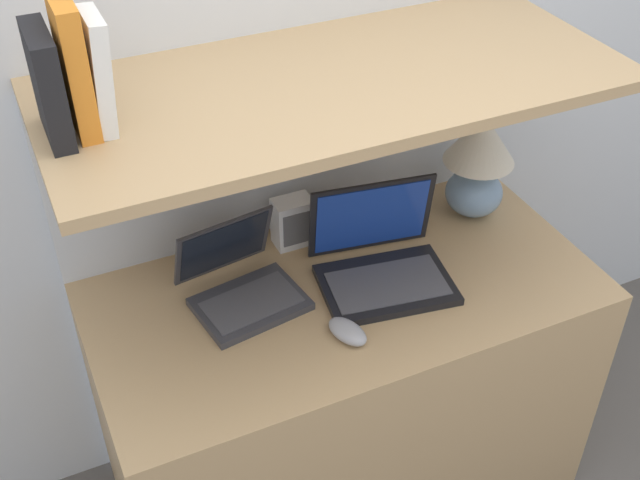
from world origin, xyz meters
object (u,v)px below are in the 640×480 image
Objects in this scene: laptop_large at (381,262)px; computer_mouse at (348,332)px; table_lamp at (478,159)px; router_box at (293,222)px; laptop_small at (241,284)px; book_white at (98,72)px; book_black at (48,85)px; book_orange at (74,68)px.

computer_mouse is (-0.17, -0.16, -0.03)m from laptop_large.
table_lamp reaches higher than computer_mouse.
laptop_large is at bearing -158.38° from table_lamp.
computer_mouse is 0.39m from router_box.
book_white is (-0.25, -0.01, 0.62)m from laptop_small.
book_white is at bearing -177.36° from laptop_small.
book_white is at bearing 174.11° from laptop_large.
table_lamp is at bearing 21.62° from laptop_large.
book_black reaches higher than computer_mouse.
laptop_large is 0.24m from computer_mouse.
laptop_large is at bearing -5.10° from book_black.
laptop_large is 1.72× the size of book_black.
laptop_small is 1.14× the size of book_orange.
laptop_small is 2.35× the size of computer_mouse.
laptop_small reaches higher than computer_mouse.
book_orange reaches higher than laptop_small.
laptop_large is 1.41× the size of book_orange.
book_black is 0.09m from book_white.
router_box is at bearing 171.27° from table_lamp.
laptop_large reaches higher than laptop_small.
router_box is at bearing 122.86° from laptop_large.
book_white is at bearing 152.24° from computer_mouse.
computer_mouse is at bearing -23.37° from book_black.
computer_mouse is 0.80m from book_white.
router_box is 0.61× the size of book_white.
book_orange is at bearing 180.00° from book_white.
router_box is at bearing 36.96° from laptop_small.
laptop_large is at bearing -5.89° from book_white.
book_orange reaches higher than book_black.
book_orange is 1.14× the size of book_white.
book_black is 0.06m from book_orange.
laptop_large reaches higher than router_box.
book_orange reaches higher than book_white.
computer_mouse is 0.59× the size of book_black.
laptop_large is at bearing 43.02° from computer_mouse.
book_orange is at bearing 0.00° from book_black.
laptop_large is 0.89m from book_orange.
table_lamp reaches higher than laptop_large.
laptop_small is at bearing 126.77° from computer_mouse.
table_lamp is 1.39× the size of book_white.
table_lamp is 2.52× the size of computer_mouse.
computer_mouse is 0.85m from book_black.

